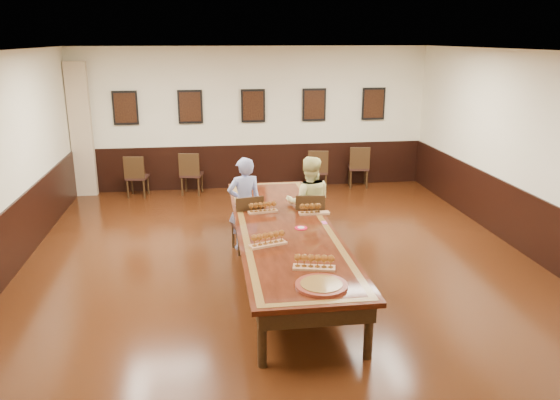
{
  "coord_description": "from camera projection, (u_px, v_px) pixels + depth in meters",
  "views": [
    {
      "loc": [
        -1.09,
        -7.38,
        3.38
      ],
      "look_at": [
        0.0,
        0.5,
        1.0
      ],
      "focal_mm": 35.0,
      "sensor_mm": 36.0,
      "label": 1
    }
  ],
  "objects": [
    {
      "name": "red_plate_grp",
      "position": [
        301.0,
        228.0,
        7.8
      ],
      "size": [
        0.18,
        0.18,
        0.02
      ],
      "color": "red",
      "rests_on": "conference_table"
    },
    {
      "name": "wall_right",
      "position": [
        549.0,
        161.0,
        8.18
      ],
      "size": [
        0.02,
        10.0,
        3.2
      ],
      "primitive_type": "cube",
      "color": "#F3F0CB",
      "rests_on": "floor"
    },
    {
      "name": "spare_chair_d",
      "position": [
        358.0,
        166.0,
        12.74
      ],
      "size": [
        0.53,
        0.57,
        0.97
      ],
      "primitive_type": null,
      "rotation": [
        0.0,
        0.0,
        2.97
      ],
      "color": "black",
      "rests_on": "floor"
    },
    {
      "name": "flight_b",
      "position": [
        313.0,
        209.0,
        8.42
      ],
      "size": [
        0.47,
        0.15,
        0.18
      ],
      "color": "#A87246",
      "rests_on": "conference_table"
    },
    {
      "name": "chair_woman",
      "position": [
        309.0,
        221.0,
        8.9
      ],
      "size": [
        0.52,
        0.56,
        0.99
      ],
      "primitive_type": null,
      "rotation": [
        0.0,
        0.0,
        3.02
      ],
      "color": "black",
      "rests_on": "floor"
    },
    {
      "name": "wall_back",
      "position": [
        253.0,
        119.0,
        12.42
      ],
      "size": [
        8.0,
        0.02,
        3.2
      ],
      "primitive_type": "cube",
      "color": "#F3F0CB",
      "rests_on": "floor"
    },
    {
      "name": "curtain",
      "position": [
        81.0,
        130.0,
        11.79
      ],
      "size": [
        0.45,
        0.18,
        2.9
      ],
      "primitive_type": "cube",
      "color": "tan",
      "rests_on": "floor"
    },
    {
      "name": "spare_chair_b",
      "position": [
        192.0,
        173.0,
        12.14
      ],
      "size": [
        0.54,
        0.57,
        0.96
      ],
      "primitive_type": null,
      "rotation": [
        0.0,
        0.0,
        2.94
      ],
      "color": "black",
      "rests_on": "floor"
    },
    {
      "name": "person_woman",
      "position": [
        309.0,
        203.0,
        8.92
      ],
      "size": [
        0.84,
        0.69,
        1.55
      ],
      "primitive_type": "imported",
      "rotation": [
        0.0,
        0.0,
        3.02
      ],
      "color": "#F5F199",
      "rests_on": "floor"
    },
    {
      "name": "spare_chair_a",
      "position": [
        137.0,
        176.0,
        11.96
      ],
      "size": [
        0.5,
        0.54,
        0.93
      ],
      "primitive_type": null,
      "rotation": [
        0.0,
        0.0,
        2.99
      ],
      "color": "black",
      "rests_on": "floor"
    },
    {
      "name": "ceiling",
      "position": [
        285.0,
        51.0,
        7.2
      ],
      "size": [
        8.0,
        10.0,
        0.02
      ],
      "primitive_type": "cube",
      "color": "white",
      "rests_on": "floor"
    },
    {
      "name": "flight_c",
      "position": [
        268.0,
        239.0,
        7.14
      ],
      "size": [
        0.52,
        0.31,
        0.19
      ],
      "color": "#A87246",
      "rests_on": "conference_table"
    },
    {
      "name": "spare_chair_c",
      "position": [
        318.0,
        170.0,
        12.41
      ],
      "size": [
        0.53,
        0.57,
        0.96
      ],
      "primitive_type": null,
      "rotation": [
        0.0,
        0.0,
        2.96
      ],
      "color": "black",
      "rests_on": "floor"
    },
    {
      "name": "person_man",
      "position": [
        245.0,
        204.0,
        8.89
      ],
      "size": [
        0.63,
        0.48,
        1.55
      ],
      "primitive_type": "imported",
      "rotation": [
        0.0,
        0.0,
        3.35
      ],
      "color": "#4959B6",
      "rests_on": "floor"
    },
    {
      "name": "floor",
      "position": [
        285.0,
        274.0,
        8.12
      ],
      "size": [
        8.0,
        10.0,
        0.02
      ],
      "primitive_type": "cube",
      "color": "black",
      "rests_on": "ground"
    },
    {
      "name": "conference_table",
      "position": [
        285.0,
        235.0,
        7.94
      ],
      "size": [
        1.4,
        5.0,
        0.76
      ],
      "color": "black",
      "rests_on": "floor"
    },
    {
      "name": "posters",
      "position": [
        253.0,
        106.0,
        12.26
      ],
      "size": [
        6.14,
        0.04,
        0.74
      ],
      "color": "black",
      "rests_on": "wall_back"
    },
    {
      "name": "pink_phone",
      "position": [
        324.0,
        223.0,
        8.04
      ],
      "size": [
        0.07,
        0.13,
        0.01
      ],
      "primitive_type": "cube",
      "rotation": [
        0.0,
        0.0,
        0.04
      ],
      "color": "#E44CA6",
      "rests_on": "conference_table"
    },
    {
      "name": "wall_front",
      "position": [
        421.0,
        385.0,
        2.91
      ],
      "size": [
        8.0,
        0.02,
        3.2
      ],
      "primitive_type": "cube",
      "color": "#F3F0CB",
      "rests_on": "floor"
    },
    {
      "name": "chair_man",
      "position": [
        247.0,
        222.0,
        8.88
      ],
      "size": [
        0.54,
        0.58,
        0.97
      ],
      "primitive_type": null,
      "rotation": [
        0.0,
        0.0,
        3.35
      ],
      "color": "black",
      "rests_on": "floor"
    },
    {
      "name": "wainscoting",
      "position": [
        285.0,
        242.0,
        7.98
      ],
      "size": [
        8.0,
        10.0,
        1.0
      ],
      "color": "black",
      "rests_on": "floor"
    },
    {
      "name": "flight_d",
      "position": [
        314.0,
        262.0,
        6.42
      ],
      "size": [
        0.52,
        0.27,
        0.19
      ],
      "color": "#A87246",
      "rests_on": "conference_table"
    },
    {
      "name": "carved_platter",
      "position": [
        321.0,
        285.0,
        5.97
      ],
      "size": [
        0.69,
        0.69,
        0.05
      ],
      "color": "#5C1C12",
      "rests_on": "conference_table"
    },
    {
      "name": "flight_a",
      "position": [
        263.0,
        208.0,
        8.5
      ],
      "size": [
        0.48,
        0.22,
        0.17
      ],
      "color": "#A87246",
      "rests_on": "conference_table"
    }
  ]
}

